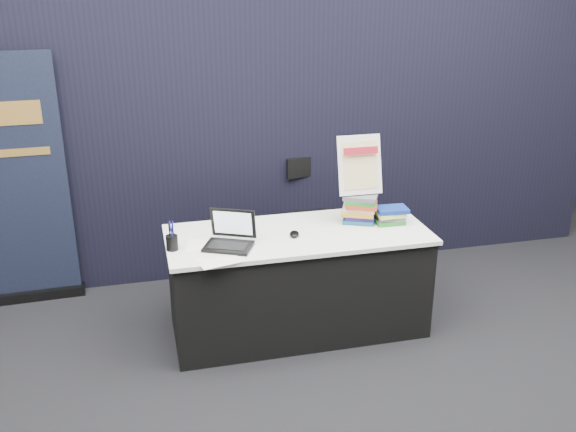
# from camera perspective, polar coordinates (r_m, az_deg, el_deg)

# --- Properties ---
(floor) EXTENTS (8.00, 8.00, 0.00)m
(floor) POSITION_cam_1_polar(r_m,az_deg,el_deg) (4.30, 2.75, -13.53)
(floor) COLOR black
(floor) RESTS_ON ground
(wall_back) EXTENTS (8.00, 0.02, 3.50)m
(wall_back) POSITION_cam_1_polar(r_m,az_deg,el_deg) (7.48, -6.02, 15.72)
(wall_back) COLOR beige
(wall_back) RESTS_ON floor
(drape_partition) EXTENTS (6.00, 0.08, 2.40)m
(drape_partition) POSITION_cam_1_polar(r_m,az_deg,el_deg) (5.24, -2.01, 7.40)
(drape_partition) COLOR black
(drape_partition) RESTS_ON floor
(display_table) EXTENTS (1.80, 0.75, 0.75)m
(display_table) POSITION_cam_1_polar(r_m,az_deg,el_deg) (4.56, 0.87, -5.82)
(display_table) COLOR black
(display_table) RESTS_ON floor
(laptop) EXTENTS (0.36, 0.36, 0.23)m
(laptop) POSITION_cam_1_polar(r_m,az_deg,el_deg) (4.19, -5.43, -1.95)
(laptop) COLOR black
(laptop) RESTS_ON display_table
(mouse) EXTENTS (0.09, 0.12, 0.03)m
(mouse) POSITION_cam_1_polar(r_m,az_deg,el_deg) (4.34, 0.57, -1.60)
(mouse) COLOR black
(mouse) RESTS_ON display_table
(brochure_left) EXTENTS (0.29, 0.24, 0.00)m
(brochure_left) POSITION_cam_1_polar(r_m,az_deg,el_deg) (4.01, -6.20, -3.94)
(brochure_left) COLOR white
(brochure_left) RESTS_ON display_table
(brochure_mid) EXTENTS (0.35, 0.27, 0.00)m
(brochure_mid) POSITION_cam_1_polar(r_m,az_deg,el_deg) (4.24, -6.88, -2.51)
(brochure_mid) COLOR white
(brochure_mid) RESTS_ON display_table
(brochure_right) EXTENTS (0.32, 0.24, 0.00)m
(brochure_right) POSITION_cam_1_polar(r_m,az_deg,el_deg) (4.16, -5.61, -2.99)
(brochure_right) COLOR silver
(brochure_right) RESTS_ON display_table
(pen_cup) EXTENTS (0.10, 0.10, 0.10)m
(pen_cup) POSITION_cam_1_polar(r_m,az_deg,el_deg) (4.19, -10.27, -2.35)
(pen_cup) COLOR black
(pen_cup) RESTS_ON display_table
(book_stack_tall) EXTENTS (0.27, 0.24, 0.21)m
(book_stack_tall) POSITION_cam_1_polar(r_m,az_deg,el_deg) (4.58, 6.37, 0.69)
(book_stack_tall) COLOR navy
(book_stack_tall) RESTS_ON display_table
(book_stack_short) EXTENTS (0.21, 0.16, 0.12)m
(book_stack_short) POSITION_cam_1_polar(r_m,az_deg,el_deg) (4.61, 9.10, 0.09)
(book_stack_short) COLOR #1F7725
(book_stack_short) RESTS_ON display_table
(info_sign) EXTENTS (0.31, 0.15, 0.43)m
(info_sign) POSITION_cam_1_polar(r_m,az_deg,el_deg) (4.51, 6.39, 4.48)
(info_sign) COLOR black
(info_sign) RESTS_ON book_stack_tall
(pullup_banner) EXTENTS (0.81, 0.13, 1.91)m
(pullup_banner) POSITION_cam_1_polar(r_m,az_deg,el_deg) (5.19, -23.03, 1.51)
(pullup_banner) COLOR black
(pullup_banner) RESTS_ON floor
(stacking_chair) EXTENTS (0.53, 0.54, 0.99)m
(stacking_chair) POSITION_cam_1_polar(r_m,az_deg,el_deg) (5.33, 2.42, 0.31)
(stacking_chair) COLOR black
(stacking_chair) RESTS_ON floor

